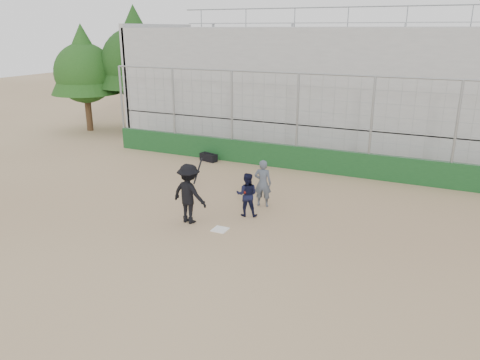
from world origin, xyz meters
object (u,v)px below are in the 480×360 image
at_px(catcher_crouched, 247,201).
at_px(umpire, 263,185).
at_px(batter_at_plate, 189,194).
at_px(equipment_bag, 209,157).

relative_size(catcher_crouched, umpire, 0.69).
relative_size(batter_at_plate, catcher_crouched, 2.02).
bearing_deg(umpire, batter_at_plate, 46.36).
xyz_separation_m(batter_at_plate, catcher_crouched, (1.39, 1.19, -0.44)).
bearing_deg(equipment_bag, umpire, -43.77).
bearing_deg(batter_at_plate, umpire, 56.03).
distance_m(batter_at_plate, umpire, 2.70).
distance_m(batter_at_plate, catcher_crouched, 1.89).
relative_size(umpire, equipment_bag, 1.65).
distance_m(catcher_crouched, umpire, 1.08).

